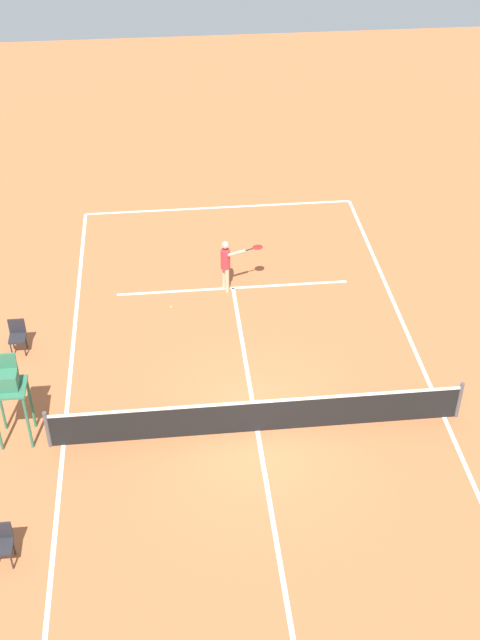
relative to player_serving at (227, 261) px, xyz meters
name	(u,v)px	position (x,y,z in m)	size (l,w,h in m)	color
ground_plane	(257,431)	(-0.17, 6.06, -0.99)	(60.00, 60.00, 0.00)	#B76038
court_lines	(257,431)	(-0.17, 6.06, -0.99)	(9.35, 22.33, 0.01)	white
tennis_net	(258,416)	(-0.17, 6.06, -0.50)	(9.95, 0.10, 1.07)	#4C4C51
player_serving	(227,261)	(0.00, 0.00, 0.00)	(1.30, 0.58, 1.68)	#D8A884
tennis_ball	(171,307)	(1.72, 0.78, -0.96)	(0.07, 0.07, 0.07)	#CCE033
umpire_chair	(8,386)	(5.51, 5.69, 0.61)	(0.80, 0.80, 2.41)	#2D6B4C
courtside_chair_near	(2,542)	(5.40, 9.23, -0.46)	(0.44, 0.46, 0.95)	#262626
courtside_chair_mid	(17,335)	(5.86, 2.33, -0.46)	(0.44, 0.46, 0.95)	#262626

